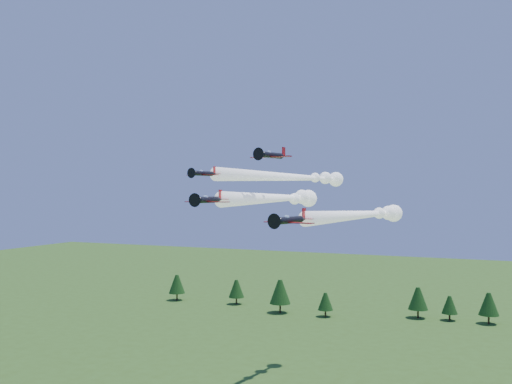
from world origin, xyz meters
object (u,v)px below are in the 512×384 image
at_px(plane_lead, 280,198).
at_px(plane_slot, 272,155).
at_px(plane_left, 295,177).
at_px(plane_right, 363,215).

xyz_separation_m(plane_lead, plane_slot, (2.80, -11.13, 7.54)).
bearing_deg(plane_left, plane_lead, -69.65).
bearing_deg(plane_slot, plane_left, 113.37).
xyz_separation_m(plane_lead, plane_left, (-3.19, 17.97, 4.45)).
bearing_deg(plane_right, plane_lead, -142.02).
xyz_separation_m(plane_left, plane_slot, (5.99, -29.10, 3.09)).
bearing_deg(plane_right, plane_left, 161.16).
distance_m(plane_right, plane_slot, 24.19).
height_order(plane_lead, plane_slot, plane_slot).
distance_m(plane_lead, plane_right, 16.61).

